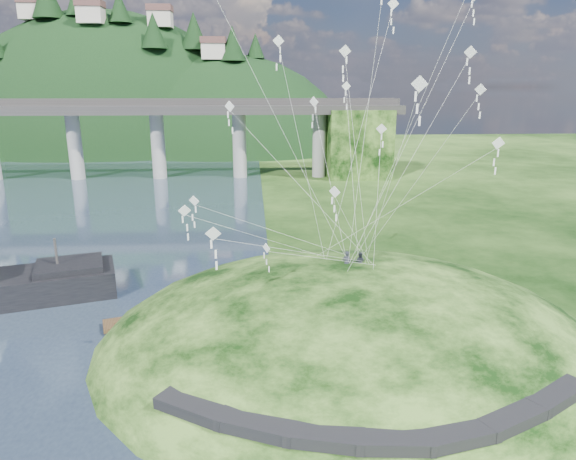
{
  "coord_description": "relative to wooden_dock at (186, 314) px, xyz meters",
  "views": [
    {
      "loc": [
        1.52,
        -30.12,
        17.11
      ],
      "look_at": [
        4.0,
        6.0,
        7.0
      ],
      "focal_mm": 32.0,
      "sensor_mm": 36.0,
      "label": 1
    }
  ],
  "objects": [
    {
      "name": "ground",
      "position": [
        3.79,
        -6.38,
        -0.38
      ],
      "size": [
        320.0,
        320.0,
        0.0
      ],
      "primitive_type": "plane",
      "color": "black",
      "rests_on": "ground"
    },
    {
      "name": "wooden_dock",
      "position": [
        0.0,
        0.0,
        0.0
      ],
      "size": [
        12.04,
        5.44,
        0.86
      ],
      "color": "#392717",
      "rests_on": "ground"
    },
    {
      "name": "grass_hill",
      "position": [
        11.79,
        -4.38,
        -1.88
      ],
      "size": [
        36.0,
        32.0,
        13.0
      ],
      "color": "black",
      "rests_on": "ground"
    },
    {
      "name": "bridge",
      "position": [
        -22.67,
        63.69,
        9.33
      ],
      "size": [
        160.0,
        11.0,
        15.0
      ],
      "color": "#2D2B2B",
      "rests_on": "ground"
    },
    {
      "name": "kite_swarm",
      "position": [
        10.94,
        -4.0,
        16.76
      ],
      "size": [
        20.61,
        17.37,
        21.46
      ],
      "color": "silver",
      "rests_on": "ground"
    },
    {
      "name": "kite_flyers",
      "position": [
        12.44,
        -1.9,
        5.34
      ],
      "size": [
        1.86,
        1.02,
        1.82
      ],
      "color": "#262933",
      "rests_on": "ground"
    },
    {
      "name": "footpath",
      "position": [
        11.25,
        -16.12,
        1.71
      ],
      "size": [
        22.29,
        5.84,
        0.83
      ],
      "color": "black",
      "rests_on": "ground"
    },
    {
      "name": "far_ridge",
      "position": [
        -39.79,
        115.79,
        -7.81
      ],
      "size": [
        153.0,
        70.0,
        94.5
      ],
      "color": "black",
      "rests_on": "ground"
    }
  ]
}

